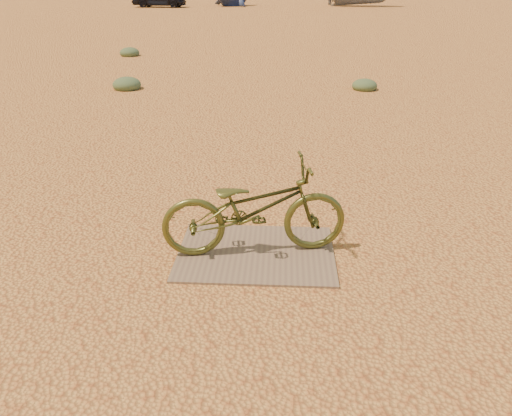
{
  "coord_description": "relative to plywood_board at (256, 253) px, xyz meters",
  "views": [
    {
      "loc": [
        0.73,
        -3.67,
        2.43
      ],
      "look_at": [
        0.5,
        0.45,
        0.49
      ],
      "focal_mm": 35.0,
      "sensor_mm": 36.0,
      "label": 1
    }
  ],
  "objects": [
    {
      "name": "ground",
      "position": [
        -0.5,
        -0.45,
        -0.01
      ],
      "size": [
        120.0,
        120.0,
        0.0
      ],
      "primitive_type": "plane",
      "color": "tan",
      "rests_on": "ground"
    },
    {
      "name": "kale_a",
      "position": [
        -3.4,
        7.33,
        -0.01
      ],
      "size": [
        0.65,
        0.65,
        0.36
      ],
      "primitive_type": "ellipsoid",
      "color": "#4E6340",
      "rests_on": "ground"
    },
    {
      "name": "kale_b",
      "position": [
        2.09,
        7.57,
        -0.01
      ],
      "size": [
        0.57,
        0.57,
        0.32
      ],
      "primitive_type": "ellipsoid",
      "color": "#4E6340",
      "rests_on": "ground"
    },
    {
      "name": "plywood_board",
      "position": [
        0.0,
        0.0,
        0.0
      ],
      "size": [
        1.48,
        1.1,
        0.02
      ],
      "primitive_type": "cube",
      "color": "#75634D",
      "rests_on": "ground"
    },
    {
      "name": "kale_c",
      "position": [
        -4.79,
        12.39,
        -0.01
      ],
      "size": [
        0.63,
        0.63,
        0.34
      ],
      "primitive_type": "ellipsoid",
      "color": "#4E6340",
      "rests_on": "ground"
    },
    {
      "name": "bicycle",
      "position": [
        -0.02,
        0.02,
        0.46
      ],
      "size": [
        1.79,
        0.88,
        0.9
      ],
      "primitive_type": "imported",
      "rotation": [
        0.0,
        0.0,
        1.74
      ],
      "color": "#4B5121",
      "rests_on": "plywood_board"
    }
  ]
}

